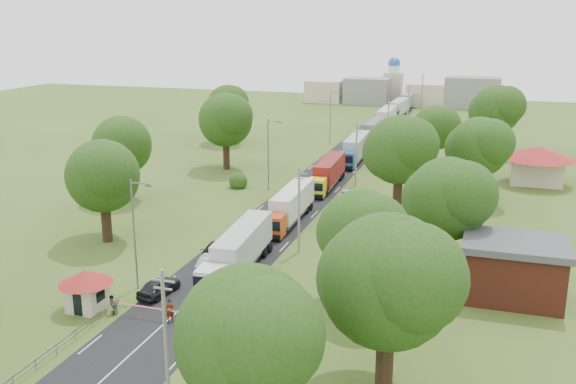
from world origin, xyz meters
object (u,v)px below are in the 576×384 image
at_px(info_sign, 372,147).
at_px(truck_0, 239,251).
at_px(car_lane_mid, 212,262).
at_px(boom_barrier, 151,309).
at_px(pedestrian_near, 170,311).
at_px(car_lane_front, 159,287).
at_px(guard_booth, 86,285).

bearing_deg(info_sign, truck_0, -94.13).
relative_size(truck_0, car_lane_mid, 3.05).
relative_size(boom_barrier, truck_0, 0.63).
bearing_deg(pedestrian_near, car_lane_front, 106.70).
xyz_separation_m(car_lane_mid, pedestrian_near, (1.33, -11.03, 0.15)).
xyz_separation_m(boom_barrier, guard_booth, (-5.84, -0.00, 1.27)).
distance_m(boom_barrier, pedestrian_near, 1.69).
bearing_deg(pedestrian_near, guard_booth, 159.07).
distance_m(truck_0, car_lane_front, 8.53).
bearing_deg(pedestrian_near, info_sign, 64.21).
relative_size(guard_booth, info_sign, 1.07).
xyz_separation_m(info_sign, car_lane_mid, (-6.20, -48.95, -2.21)).
height_order(info_sign, truck_0, info_sign).
bearing_deg(boom_barrier, pedestrian_near, 0.93).
height_order(info_sign, car_lane_mid, info_sign).
xyz_separation_m(car_lane_front, car_lane_mid, (2.00, 6.74, 0.01)).
xyz_separation_m(truck_0, car_lane_front, (-4.69, -6.99, -1.36)).
distance_m(car_lane_front, pedestrian_near, 5.43).
distance_m(guard_booth, info_sign, 61.27).
bearing_deg(car_lane_mid, guard_booth, 57.51).
height_order(guard_booth, car_lane_front, guard_booth).
xyz_separation_m(truck_0, car_lane_mid, (-2.69, -0.25, -1.35)).
xyz_separation_m(info_sign, pedestrian_near, (-4.87, -59.97, -2.06)).
distance_m(car_lane_mid, pedestrian_near, 11.11).
relative_size(truck_0, pedestrian_near, 7.78).
bearing_deg(info_sign, car_lane_front, -98.38).
relative_size(truck_0, car_lane_front, 3.20).
bearing_deg(boom_barrier, truck_0, 74.93).
height_order(guard_booth, info_sign, info_sign).
distance_m(truck_0, pedestrian_near, 11.42).
xyz_separation_m(guard_booth, pedestrian_near, (7.53, 0.03, -1.22)).
relative_size(car_lane_front, car_lane_mid, 0.95).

